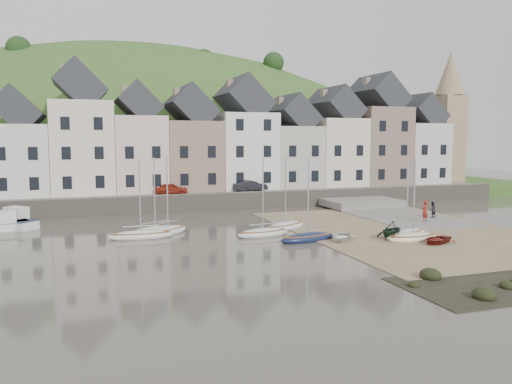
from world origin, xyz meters
name	(u,v)px	position (x,y,z in m)	size (l,w,h in m)	color
ground	(282,239)	(0.00, 0.00, 0.00)	(160.00, 160.00, 0.00)	#433E35
quay_land	(193,190)	(0.00, 32.00, 0.75)	(90.00, 30.00, 1.50)	#375722
quay_street	(214,192)	(0.00, 20.50, 1.55)	(70.00, 7.00, 0.10)	slate
seawall	(222,201)	(0.00, 17.00, 0.90)	(70.00, 1.20, 1.80)	slate
beach	(405,230)	(11.00, 0.00, 0.03)	(18.00, 26.00, 0.06)	#786349
slipway	(392,214)	(15.00, 8.00, 0.06)	(8.00, 18.00, 0.12)	slate
hillside	(136,277)	(-5.00, 60.00, -17.99)	(134.40, 84.00, 84.00)	#375722
townhouse_terrace	(221,140)	(1.76, 24.00, 7.32)	(61.05, 8.00, 13.93)	silver
church_spire	(449,113)	(34.55, 24.00, 11.06)	(4.00, 4.00, 18.00)	#997F60
sailboat_0	(141,235)	(-10.05, 3.82, 0.26)	(4.93, 1.60, 6.32)	silver
sailboat_1	(168,230)	(-7.77, 5.11, 0.27)	(4.01, 3.52, 6.32)	silver
sailboat_2	(155,231)	(-8.75, 5.31, 0.26)	(5.21, 3.67, 6.32)	beige
sailboat_3	(263,233)	(-0.92, 1.66, 0.26)	(4.59, 2.17, 6.32)	silver
sailboat_4	(285,226)	(1.91, 3.98, 0.26)	(4.82, 3.57, 6.32)	silver
sailboat_5	(308,237)	(1.61, -1.19, 0.26)	(4.94, 2.40, 6.32)	#141D40
sailboat_6	(406,234)	(9.44, -2.31, 0.26)	(5.28, 3.51, 6.32)	silver
sailboat_7	(413,237)	(9.01, -3.75, 0.26)	(4.27, 1.64, 6.32)	beige
motorboat_2	(10,221)	(-20.05, 12.35, 0.58)	(5.12, 5.08, 1.70)	silver
rowboat_white	(341,236)	(3.85, -2.10, 0.36)	(2.05, 2.87, 0.59)	white
rowboat_green	(391,230)	(7.81, -2.73, 0.74)	(2.22, 2.57, 1.35)	black
rowboat_red	(437,239)	(9.89, -5.34, 0.35)	(2.01, 2.82, 0.58)	maroon
person_red	(425,211)	(15.05, 2.90, 1.07)	(0.70, 0.46, 1.91)	maroon
person_dark	(432,209)	(17.21, 4.65, 0.88)	(0.74, 0.58, 1.52)	black
car_left	(171,189)	(-4.99, 19.50, 2.20)	(1.41, 3.50, 1.19)	maroon
car_right	(251,186)	(4.01, 19.50, 2.23)	(1.34, 3.83, 1.26)	black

